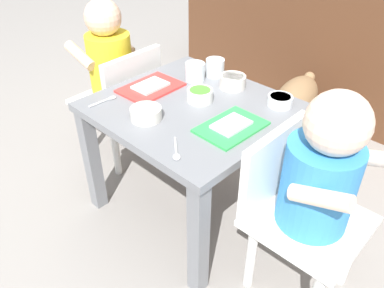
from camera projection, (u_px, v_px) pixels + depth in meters
The scene contains 16 objects.
ground_plane at pixel (192, 205), 1.44m from camera, with size 7.00×7.00×0.00m, color gray.
kitchen_cabinet_back at pixel (351, 22), 1.82m from camera, with size 1.79×0.38×0.87m, color #56331E.
dining_table at pixel (192, 125), 1.24m from camera, with size 0.57×0.53×0.43m.
seated_child_left at pixel (113, 68), 1.47m from camera, with size 0.29×0.29×0.66m.
seated_child_right at pixel (316, 179), 0.94m from camera, with size 0.28×0.28×0.65m.
dog at pixel (293, 103), 1.64m from camera, with size 0.24×0.47×0.32m.
food_tray_left at pixel (151, 87), 1.28m from camera, with size 0.15×0.20×0.02m.
food_tray_right at pixel (231, 126), 1.08m from camera, with size 0.14×0.19×0.02m.
water_cup_left at pixel (195, 73), 1.32m from camera, with size 0.07×0.07×0.06m.
water_cup_right at pixel (215, 68), 1.35m from camera, with size 0.07×0.07×0.06m.
cereal_bowl_left_side at pixel (146, 113), 1.12m from camera, with size 0.09×0.09×0.04m.
veggie_bowl_near at pixel (280, 100), 1.18m from camera, with size 0.08×0.08×0.03m.
cereal_bowl_right_side at pixel (200, 95), 1.20m from camera, with size 0.08×0.08×0.04m.
veggie_bowl_far at pixel (233, 81), 1.28m from camera, with size 0.09×0.09×0.04m.
spoon_by_left_tray at pixel (176, 151), 0.99m from camera, with size 0.08×0.08×0.01m.
spoon_by_right_tray at pixel (105, 100), 1.21m from camera, with size 0.02×0.10×0.01m.
Camera 1 is at (0.73, -0.75, 1.02)m, focal length 36.16 mm.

